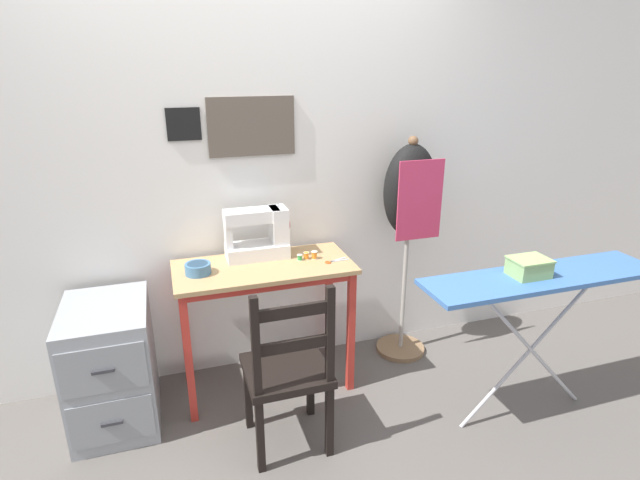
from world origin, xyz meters
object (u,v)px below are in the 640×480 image
object	(u,v)px
storage_box	(529,267)
wooden_chair	(288,372)
fabric_bowl	(198,268)
thread_spool_near_machine	(300,257)
thread_spool_mid_table	(306,256)
sewing_machine	(260,235)
thread_spool_far_edge	(314,255)
ironing_board	(542,284)
dress_form	(410,203)
scissors	(333,261)
filing_cabinet	(112,365)

from	to	relation	value
storage_box	wooden_chair	bearing A→B (deg)	172.92
fabric_bowl	thread_spool_near_machine	xyz separation A→B (m)	(0.56, 0.02, -0.01)
fabric_bowl	thread_spool_near_machine	size ratio (longest dim) A/B	3.97
thread_spool_mid_table	wooden_chair	size ratio (longest dim) A/B	0.05
sewing_machine	thread_spool_far_edge	bearing A→B (deg)	-23.98
ironing_board	fabric_bowl	bearing A→B (deg)	157.37
fabric_bowl	ironing_board	distance (m)	1.77
thread_spool_mid_table	storage_box	bearing A→B (deg)	-36.13
dress_form	ironing_board	world-z (taller)	dress_form
scissors	ironing_board	world-z (taller)	ironing_board
thread_spool_near_machine	filing_cabinet	distance (m)	1.15
fabric_bowl	wooden_chair	bearing A→B (deg)	-56.03
thread_spool_mid_table	ironing_board	world-z (taller)	ironing_board
scissors	ironing_board	size ratio (longest dim) A/B	0.11
thread_spool_near_machine	storage_box	xyz separation A→B (m)	(0.99, -0.69, 0.09)
fabric_bowl	filing_cabinet	bearing A→B (deg)	-174.81
thread_spool_near_machine	thread_spool_far_edge	distance (m)	0.09
fabric_bowl	scissors	bearing A→B (deg)	-4.67
scissors	dress_form	world-z (taller)	dress_form
wooden_chair	storage_box	bearing A→B (deg)	-7.08
fabric_bowl	ironing_board	bearing A→B (deg)	-22.63
thread_spool_mid_table	wooden_chair	world-z (taller)	wooden_chair
scissors	thread_spool_far_edge	xyz separation A→B (m)	(-0.09, 0.08, 0.02)
thread_spool_near_machine	filing_cabinet	bearing A→B (deg)	-176.61
sewing_machine	storage_box	world-z (taller)	sewing_machine
sewing_machine	dress_form	size ratio (longest dim) A/B	0.26
sewing_machine	thread_spool_mid_table	world-z (taller)	sewing_machine
wooden_chair	dress_form	distance (m)	1.27
storage_box	filing_cabinet	bearing A→B (deg)	162.99
sewing_machine	scissors	size ratio (longest dim) A/B	2.53
thread_spool_mid_table	wooden_chair	distance (m)	0.70
wooden_chair	ironing_board	distance (m)	1.34
scissors	thread_spool_mid_table	distance (m)	0.16
filing_cabinet	ironing_board	bearing A→B (deg)	-16.72
dress_form	ironing_board	size ratio (longest dim) A/B	1.13
sewing_machine	wooden_chair	bearing A→B (deg)	-91.50
scissors	thread_spool_far_edge	bearing A→B (deg)	139.46
fabric_bowl	filing_cabinet	xyz separation A→B (m)	(-0.49, -0.04, -0.47)
fabric_bowl	storage_box	xyz separation A→B (m)	(1.55, -0.67, 0.08)
scissors	filing_cabinet	xyz separation A→B (m)	(-1.22, 0.02, -0.44)
fabric_bowl	scissors	world-z (taller)	fabric_bowl
filing_cabinet	dress_form	bearing A→B (deg)	4.58
thread_spool_mid_table	ironing_board	bearing A→B (deg)	-34.41
thread_spool_mid_table	filing_cabinet	distance (m)	1.19
thread_spool_near_machine	ironing_board	size ratio (longest dim) A/B	0.03
filing_cabinet	ironing_board	xyz separation A→B (m)	(2.12, -0.64, 0.45)
thread_spool_mid_table	dress_form	bearing A→B (deg)	6.23
sewing_machine	fabric_bowl	xyz separation A→B (m)	(-0.37, -0.14, -0.10)
thread_spool_far_edge	thread_spool_near_machine	bearing A→B (deg)	177.91
storage_box	scissors	bearing A→B (deg)	143.26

